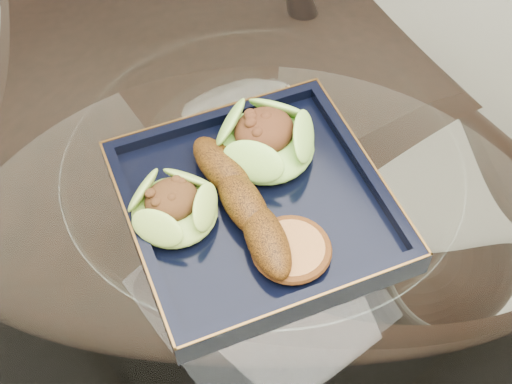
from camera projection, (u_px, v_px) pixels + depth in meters
dining_table at (261, 268)px, 0.93m from camera, size 1.13×1.13×0.77m
dining_chair at (200, 52)px, 1.24m from camera, size 0.54×0.54×1.00m
navy_plate at (256, 209)px, 0.77m from camera, size 0.33×0.33×0.02m
lettuce_wrap_left at (174, 209)px, 0.74m from camera, size 0.10×0.10×0.03m
lettuce_wrap_right at (266, 142)px, 0.79m from camera, size 0.13×0.13×0.04m
roasted_plantain at (243, 202)px, 0.74m from camera, size 0.08×0.20×0.04m
crumb_patty at (291, 251)px, 0.72m from camera, size 0.09×0.09×0.01m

